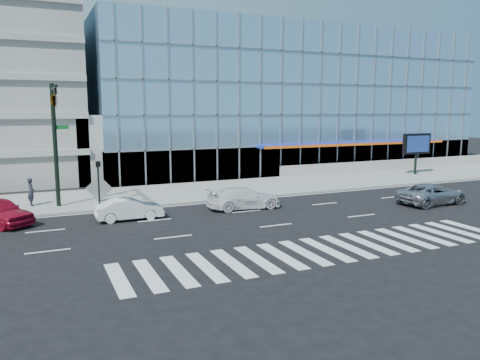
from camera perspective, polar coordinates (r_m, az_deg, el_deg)
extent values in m
plane|color=black|center=(30.18, 0.79, -3.85)|extent=(160.00, 160.00, 0.00)
cube|color=gray|center=(37.44, -4.33, -1.29)|extent=(120.00, 8.00, 0.15)
cube|color=#7FB1D4|center=(58.96, 2.63, 9.62)|extent=(42.00, 26.00, 15.00)
cube|color=gray|center=(45.34, -15.87, 3.88)|extent=(6.00, 8.00, 6.00)
cube|color=gray|center=(53.15, 19.41, 1.83)|extent=(30.00, 0.80, 1.00)
cylinder|color=black|center=(32.87, -21.60, 3.90)|extent=(0.28, 0.28, 8.00)
cylinder|color=black|center=(30.01, -21.75, 10.37)|extent=(0.18, 5.60, 0.18)
imported|color=black|center=(28.59, -21.56, 9.29)|extent=(0.18, 0.22, 1.10)
imported|color=black|center=(30.79, -21.75, 9.20)|extent=(0.48, 2.24, 0.90)
cube|color=#0C591E|center=(32.82, -20.93, 6.03)|extent=(0.90, 0.05, 0.25)
cylinder|color=black|center=(32.36, -16.85, -0.39)|extent=(0.12, 0.12, 3.00)
cube|color=black|center=(32.04, -16.92, 1.86)|extent=(0.30, 0.25, 0.35)
cylinder|color=black|center=(49.14, 20.60, 1.83)|extent=(0.24, 0.24, 2.00)
cube|color=black|center=(48.96, 20.73, 4.16)|extent=(3.20, 0.40, 2.00)
cube|color=#0C193F|center=(48.81, 20.91, 4.13)|extent=(2.80, 0.02, 1.60)
imported|color=#B9BABE|center=(34.92, 22.36, -1.59)|extent=(5.29, 2.71, 1.43)
imported|color=white|center=(30.89, 0.46, -2.19)|extent=(5.03, 2.25, 1.43)
imported|color=silver|center=(28.58, -13.34, -3.46)|extent=(3.95, 1.39, 1.30)
imported|color=black|center=(34.00, -24.11, -1.34)|extent=(0.59, 0.76, 1.85)
cube|color=gray|center=(33.86, -16.80, -1.00)|extent=(1.84, 0.13, 1.83)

